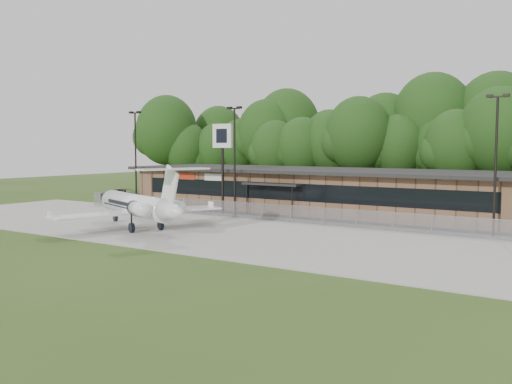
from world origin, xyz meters
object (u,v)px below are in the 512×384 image
Objects in this scene: suv at (125,196)px; business_jet at (139,207)px; terminal at (319,190)px; pole_sign at (222,145)px.

business_jet is at bearing -129.99° from suv.
terminal is 10.72m from pole_sign.
terminal is 4.73× the size of pole_sign.
pole_sign reaches higher than terminal.
pole_sign is at bearing 115.80° from business_jet.
suv is 0.70× the size of pole_sign.
terminal is 22.65m from suv.
business_jet is 12.92m from pole_sign.
suv is (-22.00, -5.24, -1.33)m from terminal.
business_jet is 1.75× the size of pole_sign.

